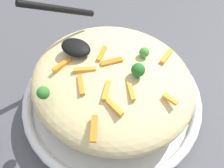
# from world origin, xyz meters

# --- Properties ---
(ground_plane) EXTENTS (2.40, 2.40, 0.00)m
(ground_plane) POSITION_xyz_m (0.00, 0.00, 0.00)
(ground_plane) COLOR #4C4C51
(serving_bowl) EXTENTS (0.35, 0.35, 0.04)m
(serving_bowl) POSITION_xyz_m (0.00, 0.00, 0.02)
(serving_bowl) COLOR silver
(serving_bowl) RESTS_ON ground_plane
(pasta_mound) EXTENTS (0.30, 0.28, 0.09)m
(pasta_mound) POSITION_xyz_m (0.00, 0.00, 0.08)
(pasta_mound) COLOR #DBC689
(pasta_mound) RESTS_ON serving_bowl
(carrot_piece_0) EXTENTS (0.03, 0.03, 0.01)m
(carrot_piece_0) POSITION_xyz_m (-0.03, -0.06, 0.12)
(carrot_piece_0) COLOR orange
(carrot_piece_0) RESTS_ON pasta_mound
(carrot_piece_1) EXTENTS (0.04, 0.02, 0.01)m
(carrot_piece_1) POSITION_xyz_m (0.04, -0.07, 0.12)
(carrot_piece_1) COLOR orange
(carrot_piece_1) RESTS_ON pasta_mound
(carrot_piece_2) EXTENTS (0.03, 0.04, 0.01)m
(carrot_piece_2) POSITION_xyz_m (0.03, -0.11, 0.12)
(carrot_piece_2) COLOR orange
(carrot_piece_2) RESTS_ON pasta_mound
(carrot_piece_3) EXTENTS (0.02, 0.04, 0.01)m
(carrot_piece_3) POSITION_xyz_m (0.02, -0.05, 0.12)
(carrot_piece_3) COLOR orange
(carrot_piece_3) RESTS_ON pasta_mound
(carrot_piece_4) EXTENTS (0.01, 0.04, 0.01)m
(carrot_piece_4) POSITION_xyz_m (-0.03, 0.02, 0.13)
(carrot_piece_4) COLOR orange
(carrot_piece_4) RESTS_ON pasta_mound
(carrot_piece_5) EXTENTS (0.03, 0.03, 0.01)m
(carrot_piece_5) POSITION_xyz_m (-0.01, 0.01, 0.13)
(carrot_piece_5) COLOR orange
(carrot_piece_5) RESTS_ON pasta_mound
(carrot_piece_6) EXTENTS (0.02, 0.04, 0.01)m
(carrot_piece_6) POSITION_xyz_m (-0.08, -0.04, 0.12)
(carrot_piece_6) COLOR orange
(carrot_piece_6) RESTS_ON pasta_mound
(carrot_piece_7) EXTENTS (0.04, 0.03, 0.01)m
(carrot_piece_7) POSITION_xyz_m (-0.04, -0.03, 0.12)
(carrot_piece_7) COLOR orange
(carrot_piece_7) RESTS_ON pasta_mound
(carrot_piece_8) EXTENTS (0.01, 0.04, 0.01)m
(carrot_piece_8) POSITION_xyz_m (0.07, 0.07, 0.12)
(carrot_piece_8) COLOR orange
(carrot_piece_8) RESTS_ON pasta_mound
(carrot_piece_9) EXTENTS (0.03, 0.03, 0.01)m
(carrot_piece_9) POSITION_xyz_m (0.05, -0.03, 0.12)
(carrot_piece_9) COLOR orange
(carrot_piece_9) RESTS_ON pasta_mound
(carrot_piece_10) EXTENTS (0.03, 0.01, 0.01)m
(carrot_piece_10) POSITION_xyz_m (0.11, -0.01, 0.12)
(carrot_piece_10) COLOR orange
(carrot_piece_10) RESTS_ON pasta_mound
(broccoli_floret_0) EXTENTS (0.02, 0.02, 0.02)m
(broccoli_floret_0) POSITION_xyz_m (0.04, 0.05, 0.13)
(broccoli_floret_0) COLOR #377928
(broccoli_floret_0) RESTS_ON pasta_mound
(broccoli_floret_1) EXTENTS (0.02, 0.02, 0.03)m
(broccoli_floret_1) POSITION_xyz_m (0.05, 0.01, 0.14)
(broccoli_floret_1) COLOR #205B1C
(broccoli_floret_1) RESTS_ON pasta_mound
(broccoli_floret_2) EXTENTS (0.02, 0.02, 0.02)m
(broccoli_floret_2) POSITION_xyz_m (-0.06, -0.10, 0.13)
(broccoli_floret_2) COLOR #296820
(broccoli_floret_2) RESTS_ON pasta_mound
(serving_spoon) EXTENTS (0.12, 0.13, 0.09)m
(serving_spoon) POSITION_xyz_m (-0.09, 0.01, 0.15)
(serving_spoon) COLOR black
(serving_spoon) RESTS_ON pasta_mound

